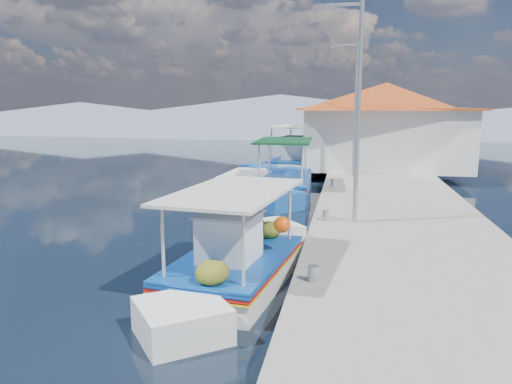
# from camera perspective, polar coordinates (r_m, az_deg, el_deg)

# --- Properties ---
(ground) EXTENTS (160.00, 160.00, 0.00)m
(ground) POSITION_cam_1_polar(r_m,az_deg,el_deg) (13.14, -9.32, -6.66)
(ground) COLOR black
(ground) RESTS_ON ground
(quay) EXTENTS (5.00, 44.00, 0.50)m
(quay) POSITION_cam_1_polar(r_m,az_deg,el_deg) (18.21, 15.29, -1.40)
(quay) COLOR gray
(quay) RESTS_ON ground
(bollards) EXTENTS (0.20, 17.20, 0.30)m
(bollards) POSITION_cam_1_polar(r_m,az_deg,el_deg) (17.34, 8.62, -0.37)
(bollards) COLOR #A5A8AD
(bollards) RESTS_ON quay
(main_caique) EXTENTS (2.55, 6.83, 2.27)m
(main_caique) POSITION_cam_1_polar(r_m,az_deg,el_deg) (10.45, -2.46, -8.42)
(main_caique) COLOR white
(main_caique) RESTS_ON ground
(caique_green_canopy) EXTENTS (2.29, 7.00, 2.62)m
(caique_green_canopy) POSITION_cam_1_polar(r_m,az_deg,el_deg) (20.36, 3.28, 0.52)
(caique_green_canopy) COLOR #1B53A5
(caique_green_canopy) RESTS_ON ground
(caique_blue_hull) EXTENTS (2.12, 6.38, 1.14)m
(caique_blue_hull) POSITION_cam_1_polar(r_m,az_deg,el_deg) (22.18, -0.93, 1.10)
(caique_blue_hull) COLOR #1B53A5
(caique_blue_hull) RESTS_ON ground
(caique_far) EXTENTS (3.23, 8.26, 2.92)m
(caique_far) POSITION_cam_1_polar(r_m,az_deg,el_deg) (27.53, 4.86, 3.30)
(caique_far) COLOR white
(caique_far) RESTS_ON ground
(harbor_building) EXTENTS (10.49, 10.49, 4.40)m
(harbor_building) POSITION_cam_1_polar(r_m,az_deg,el_deg) (26.88, 14.71, 7.63)
(harbor_building) COLOR white
(harbor_building) RESTS_ON quay
(lamp_post_near) EXTENTS (1.21, 0.14, 6.00)m
(lamp_post_near) POSITION_cam_1_polar(r_m,az_deg,el_deg) (13.81, 11.42, 10.28)
(lamp_post_near) COLOR #A5A8AD
(lamp_post_near) RESTS_ON quay
(lamp_post_far) EXTENTS (1.21, 0.14, 6.00)m
(lamp_post_far) POSITION_cam_1_polar(r_m,az_deg,el_deg) (22.81, 11.21, 10.10)
(lamp_post_far) COLOR #A5A8AD
(lamp_post_far) RESTS_ON quay
(mountain_ridge) EXTENTS (171.40, 96.00, 5.50)m
(mountain_ridge) POSITION_cam_1_polar(r_m,az_deg,el_deg) (67.86, 12.68, 8.33)
(mountain_ridge) COLOR slate
(mountain_ridge) RESTS_ON ground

